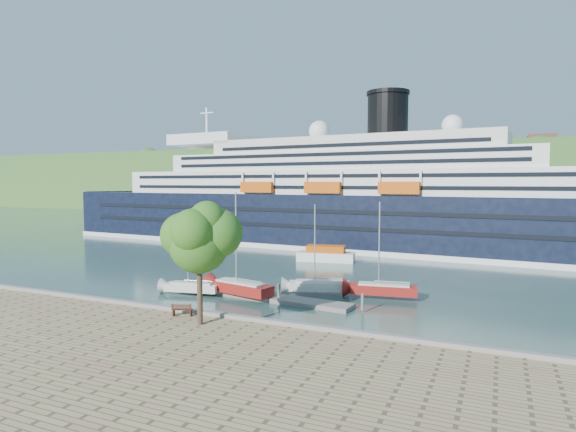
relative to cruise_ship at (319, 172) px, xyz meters
The scene contains 12 objects.
ground 52.42m from the cruise_ship, 83.35° to the right, with size 400.00×400.00×0.00m, color #2A4C49.
far_hillside 94.85m from the cruise_ship, 86.45° to the left, with size 400.00×50.00×24.00m, color #2E5C25.
quay_coping 52.33m from the cruise_ship, 83.38° to the right, with size 220.00×0.50×0.30m, color slate.
cruise_ship is the anchor object (origin of this frame).
park_bench 53.43m from the cruise_ship, 81.56° to the right, with size 1.66×0.68×1.06m, color #492315, non-canonical shape.
promenade_tree 54.38m from the cruise_ship, 79.05° to the right, with size 5.95×5.95×9.86m, color #2B661B, non-canonical shape.
floating_pontoon 43.37m from the cruise_ship, 77.76° to the right, with size 19.20×2.35×0.43m, color gray, non-canonical shape.
sailboat_white_near 43.09m from the cruise_ship, 87.50° to the right, with size 6.12×1.70×7.91m, color silver, non-canonical shape.
sailboat_red 42.50m from the cruise_ship, 80.42° to the right, with size 7.75×2.15×10.01m, color maroon, non-canonical shape.
sailboat_white_far 39.96m from the cruise_ship, 69.63° to the right, with size 6.83×1.90×8.82m, color silver, non-canonical shape.
tender_launch 21.72m from the cruise_ship, 66.47° to the right, with size 8.34×2.85×2.30m, color #C8500B, non-canonical shape.
sailboat_extra 41.82m from the cruise_ship, 60.74° to the right, with size 7.08×1.97×9.14m, color maroon, non-canonical shape.
Camera 1 is at (24.44, -31.74, 11.46)m, focal length 30.00 mm.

